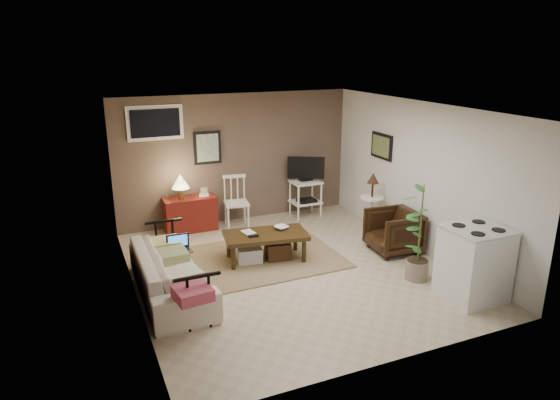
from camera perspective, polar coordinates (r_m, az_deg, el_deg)
name	(u,v)px	position (r m, az deg, el deg)	size (l,w,h in m)	color
floor	(291,269)	(7.56, 1.29, -7.94)	(5.00, 5.00, 0.00)	#C1B293
art_back	(207,148)	(9.17, -8.29, 5.94)	(0.50, 0.03, 0.60)	black
art_right	(382,146)	(9.03, 11.54, 6.06)	(0.03, 0.60, 0.45)	black
window	(155,123)	(8.90, -14.08, 8.54)	(0.96, 0.03, 0.60)	white
rug	(265,257)	(7.95, -1.73, -6.55)	(2.27, 1.82, 0.02)	#88744F
coffee_table	(265,245)	(7.76, -1.71, -5.11)	(1.35, 0.85, 0.48)	#38250F
sofa	(170,266)	(6.86, -12.44, -7.34)	(2.09, 0.61, 0.82)	silver
sofa_pillows	(177,266)	(6.62, -11.64, -7.36)	(0.40, 1.99, 0.14)	beige
sofa_end_rails	(179,268)	(6.91, -11.42, -7.64)	(0.56, 2.09, 0.70)	black
laptop	(179,246)	(7.18, -11.49, -5.12)	(0.32, 0.23, 0.22)	black
red_console	(189,211)	(9.13, -10.31, -1.22)	(0.92, 0.41, 1.07)	maroon
spindle_chair	(236,203)	(9.20, -5.02, -0.37)	(0.49, 0.49, 0.94)	white
tv_stand	(306,185)	(9.69, 2.98, 1.72)	(0.65, 0.46, 1.19)	white
side_table	(372,196)	(8.93, 10.48, 0.46)	(0.41, 0.41, 1.10)	white
armchair	(394,229)	(8.27, 12.85, -3.28)	(0.74, 0.69, 0.76)	black
potted_plant	(420,229)	(7.25, 15.72, -3.26)	(0.36, 0.36, 1.42)	gray
stove	(474,263)	(7.05, 21.28, -6.72)	(0.76, 0.71, 0.99)	white
bowl	(281,223)	(7.83, 0.15, -2.62)	(0.21, 0.05, 0.21)	#38250F
book_table	(243,227)	(7.65, -4.20, -3.08)	(0.17, 0.02, 0.23)	#38250F
book_console	(199,190)	(9.08, -9.24, 1.11)	(0.17, 0.02, 0.23)	#38250F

